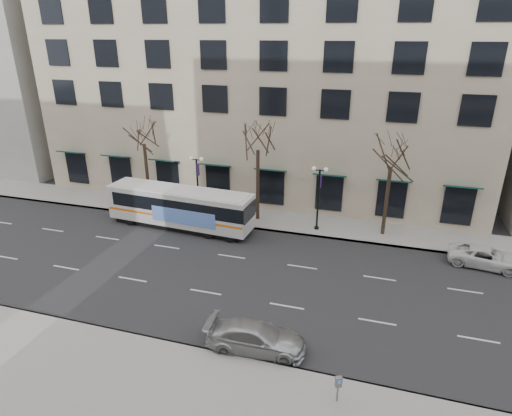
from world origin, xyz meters
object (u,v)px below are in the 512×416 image
at_px(tree_far_left, 143,133).
at_px(white_pickup, 486,257).
at_px(lamp_post_right, 318,196).
at_px(pay_station, 338,384).
at_px(silver_car, 256,337).
at_px(tree_far_mid, 258,138).
at_px(city_bus, 181,207).
at_px(lamp_post_left, 198,183).
at_px(tree_far_right, 392,154).

height_order(tree_far_left, white_pickup, tree_far_left).
xyz_separation_m(lamp_post_right, pay_station, (3.54, -16.64, -1.87)).
xyz_separation_m(silver_car, pay_station, (4.20, -2.24, 0.36)).
bearing_deg(tree_far_mid, silver_car, -73.85).
distance_m(city_bus, silver_car, 15.50).
bearing_deg(tree_far_left, tree_far_mid, 0.00).
distance_m(tree_far_left, city_bus, 7.38).
distance_m(tree_far_left, lamp_post_right, 15.48).
relative_size(city_bus, pay_station, 9.39).
bearing_deg(lamp_post_left, white_pickup, -5.92).
bearing_deg(city_bus, tree_far_right, 14.90).
height_order(tree_far_right, lamp_post_left, tree_far_right).
bearing_deg(silver_car, tree_far_left, 40.03).
bearing_deg(white_pickup, tree_far_right, 74.45).
distance_m(lamp_post_right, white_pickup, 12.07).
relative_size(tree_far_mid, silver_car, 1.74).
bearing_deg(white_pickup, lamp_post_left, 91.69).
xyz_separation_m(tree_far_left, tree_far_right, (20.00, 0.00, -0.28)).
distance_m(silver_car, pay_station, 4.77).
bearing_deg(silver_car, tree_far_right, -24.35).
relative_size(tree_far_mid, tree_far_right, 1.06).
bearing_deg(tree_far_left, lamp_post_right, -2.29).
bearing_deg(tree_far_right, pay_station, -94.83).
bearing_deg(tree_far_left, pay_station, -42.91).
relative_size(tree_far_right, lamp_post_right, 1.55).
xyz_separation_m(tree_far_mid, city_bus, (-5.42, -3.01, -5.15)).
bearing_deg(tree_far_left, city_bus, -33.33).
height_order(lamp_post_right, pay_station, lamp_post_right).
bearing_deg(tree_far_mid, city_bus, -150.97).
distance_m(lamp_post_left, city_bus, 2.72).
bearing_deg(city_bus, white_pickup, 4.29).
distance_m(silver_car, white_pickup, 17.30).
xyz_separation_m(city_bus, silver_car, (9.77, -11.99, -1.04)).
distance_m(tree_far_mid, pay_station, 20.10).
relative_size(tree_far_left, silver_car, 1.70).
xyz_separation_m(city_bus, pay_station, (13.97, -14.23, -0.68)).
bearing_deg(lamp_post_right, city_bus, -166.99).
bearing_deg(lamp_post_right, lamp_post_left, 180.00).
bearing_deg(lamp_post_right, tree_far_left, 177.71).
relative_size(tree_far_mid, lamp_post_left, 1.64).
xyz_separation_m(tree_far_left, silver_car, (14.34, -15.00, -5.99)).
xyz_separation_m(lamp_post_left, silver_car, (9.33, -14.40, -2.23)).
height_order(white_pickup, pay_station, pay_station).
xyz_separation_m(tree_far_mid, pay_station, (8.54, -17.24, -5.83)).
relative_size(tree_far_left, city_bus, 0.70).
relative_size(lamp_post_left, silver_car, 1.06).
height_order(lamp_post_left, lamp_post_right, same).
height_order(tree_far_left, lamp_post_right, tree_far_left).
xyz_separation_m(tree_far_right, white_pickup, (6.65, -2.84, -5.77)).
xyz_separation_m(tree_far_left, white_pickup, (26.65, -2.84, -6.05)).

